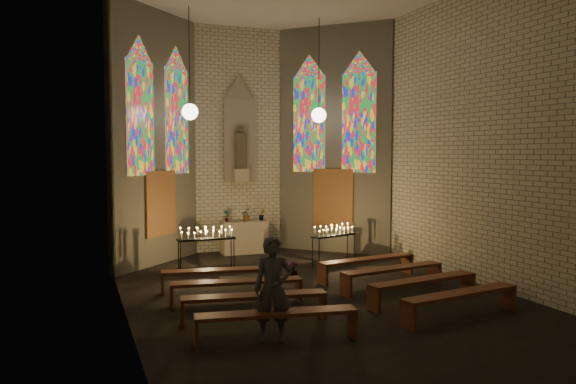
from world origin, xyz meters
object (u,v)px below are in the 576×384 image
at_px(votive_stand_left, 206,236).
at_px(votive_stand_right, 334,232).
at_px(aisle_flower_pot, 293,270).
at_px(visitor, 273,289).
at_px(altar, 244,237).

height_order(votive_stand_left, votive_stand_right, votive_stand_left).
xyz_separation_m(aisle_flower_pot, votive_stand_right, (1.62, 1.09, 0.70)).
bearing_deg(visitor, votive_stand_left, 106.52).
xyz_separation_m(altar, aisle_flower_pot, (0.17, -3.72, -0.30)).
xyz_separation_m(altar, votive_stand_left, (-1.69, -2.25, 0.44)).
height_order(aisle_flower_pot, votive_stand_right, votive_stand_right).
bearing_deg(aisle_flower_pot, visitor, -115.61).
bearing_deg(votive_stand_right, visitor, -142.85).
xyz_separation_m(aisle_flower_pot, votive_stand_left, (-1.86, 1.47, 0.74)).
bearing_deg(altar, votive_stand_left, -126.88).
distance_m(aisle_flower_pot, votive_stand_right, 2.08).
bearing_deg(visitor, votive_stand_right, 73.75).
bearing_deg(altar, votive_stand_right, -55.58).
relative_size(votive_stand_left, visitor, 0.86).
bearing_deg(votive_stand_left, visitor, -91.90).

